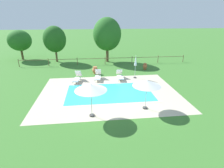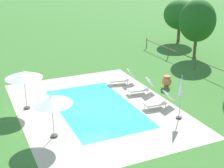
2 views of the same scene
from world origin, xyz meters
The scene contains 13 objects.
ground_plane centered at (0.00, 0.00, 0.00)m, with size 160.00×160.00×0.00m, color #3D752D.
pool_deck_paving centered at (0.00, 0.00, 0.00)m, with size 11.91×8.78×0.01m, color beige.
swimming_pool_water centered at (0.00, 0.00, 0.01)m, with size 7.36×4.23×0.01m, color #38C6D1.
pool_coping_rim centered at (0.00, 0.00, 0.01)m, with size 7.84×4.71×0.01m.
sun_lounger_north_near_steps centered at (1.47, 3.38, 0.39)m, with size 0.67×1.93×0.94m.
sun_lounger_north_mid centered at (-0.85, 3.50, 0.40)m, with size 0.80×1.89×1.01m.
sun_lounger_north_far centered at (-2.97, 3.18, 0.40)m, with size 0.92×1.90×1.02m.
patio_umbrella_open_foreground centered at (-1.55, -3.70, 2.06)m, with size 2.07×2.07×2.31m.
patio_umbrella_open_by_bench centered at (2.28, -3.11, 1.95)m, with size 1.99×1.99×2.20m.
patio_umbrella_closed_row_west centered at (3.14, 3.60, 1.73)m, with size 0.32×0.32×2.47m.
terracotta_urn_by_tree centered at (-1.08, 5.57, 0.44)m, with size 0.64×0.64×0.83m.
tree_far_west centered at (-11.96, 14.16, 2.85)m, with size 3.37×3.37×4.39m.
tree_centre centered at (-6.47, 12.02, 3.21)m, with size 3.15×3.15×5.04m.
Camera 2 is at (16.22, -6.32, 8.01)m, focal length 52.48 mm.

